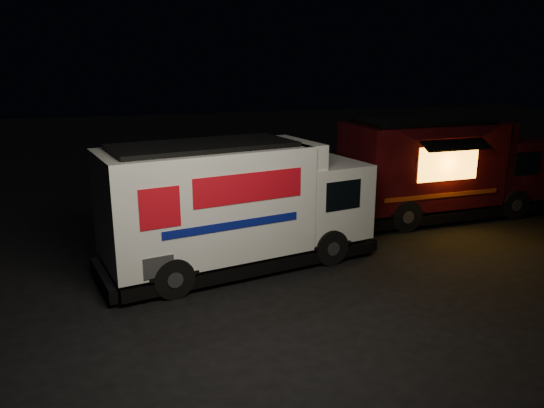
{
  "coord_description": "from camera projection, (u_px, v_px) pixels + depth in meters",
  "views": [
    {
      "loc": [
        -4.07,
        -10.98,
        4.92
      ],
      "look_at": [
        0.09,
        2.0,
        1.22
      ],
      "focal_mm": 35.0,
      "sensor_mm": 36.0,
      "label": 1
    }
  ],
  "objects": [
    {
      "name": "ground",
      "position": [
        294.0,
        275.0,
        12.58
      ],
      "size": [
        80.0,
        80.0,
        0.0
      ],
      "primitive_type": "plane",
      "color": "black",
      "rests_on": "ground"
    },
    {
      "name": "white_truck",
      "position": [
        240.0,
        204.0,
        12.82
      ],
      "size": [
        7.17,
        3.55,
        3.11
      ],
      "primitive_type": null,
      "rotation": [
        0.0,
        0.0,
        0.18
      ],
      "color": "white",
      "rests_on": "ground"
    },
    {
      "name": "red_truck",
      "position": [
        444.0,
        168.0,
        17.02
      ],
      "size": [
        6.88,
        2.67,
        3.17
      ],
      "primitive_type": null,
      "rotation": [
        0.0,
        0.0,
        0.02
      ],
      "color": "#3C0B0E",
      "rests_on": "ground"
    }
  ]
}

